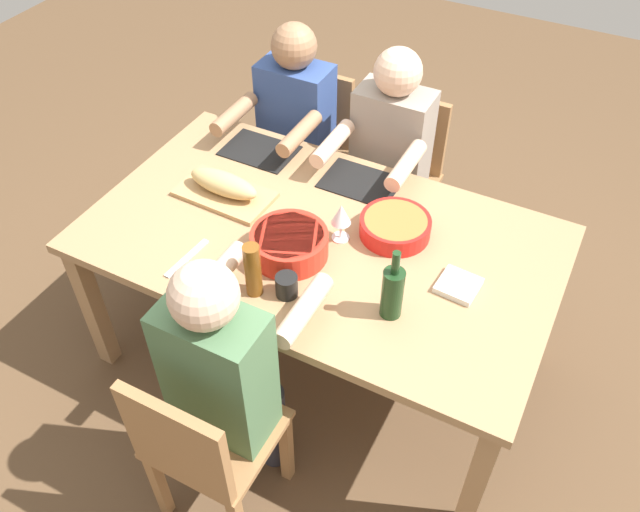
{
  "coord_description": "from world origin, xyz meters",
  "views": [
    {
      "loc": [
        0.86,
        -1.66,
        2.46
      ],
      "look_at": [
        0.0,
        0.0,
        0.63
      ],
      "focal_mm": 36.6,
      "sensor_mm": 36.0,
      "label": 1
    }
  ],
  "objects_px": {
    "dining_table": "(320,250)",
    "serving_bowl_greens": "(289,243)",
    "serving_bowl_fruit": "(395,226)",
    "bread_loaf": "(223,184)",
    "cutting_board": "(225,194)",
    "napkin_stack": "(458,285)",
    "beer_bottle": "(253,270)",
    "cup_near_center": "(287,286)",
    "wine_bottle": "(392,292)",
    "diner_near_center": "(226,368)",
    "diner_far_center": "(387,155)",
    "chair_far_left": "(310,144)",
    "diner_far_left": "(292,126)",
    "chair_near_center": "(202,446)",
    "chair_far_center": "(399,171)",
    "wine_glass": "(341,216)"
  },
  "relations": [
    {
      "from": "dining_table",
      "to": "serving_bowl_greens",
      "type": "relative_size",
      "value": 6.25
    },
    {
      "from": "dining_table",
      "to": "chair_far_center",
      "type": "xyz_separation_m",
      "value": [
        0.0,
        0.86,
        -0.18
      ]
    },
    {
      "from": "chair_far_left",
      "to": "bread_loaf",
      "type": "bearing_deg",
      "value": -87.36
    },
    {
      "from": "dining_table",
      "to": "wine_glass",
      "type": "xyz_separation_m",
      "value": [
        0.08,
        0.02,
        0.19
      ]
    },
    {
      "from": "dining_table",
      "to": "chair_far_left",
      "type": "relative_size",
      "value": 2.15
    },
    {
      "from": "dining_table",
      "to": "wine_glass",
      "type": "relative_size",
      "value": 10.99
    },
    {
      "from": "dining_table",
      "to": "wine_bottle",
      "type": "distance_m",
      "value": 0.5
    },
    {
      "from": "dining_table",
      "to": "chair_near_center",
      "type": "distance_m",
      "value": 0.87
    },
    {
      "from": "diner_far_left",
      "to": "chair_far_center",
      "type": "bearing_deg",
      "value": 20.1
    },
    {
      "from": "chair_near_center",
      "to": "diner_near_center",
      "type": "xyz_separation_m",
      "value": [
        0.0,
        0.18,
        0.21
      ]
    },
    {
      "from": "diner_near_center",
      "to": "cutting_board",
      "type": "height_order",
      "value": "diner_near_center"
    },
    {
      "from": "diner_near_center",
      "to": "napkin_stack",
      "type": "relative_size",
      "value": 8.57
    },
    {
      "from": "dining_table",
      "to": "diner_far_left",
      "type": "bearing_deg",
      "value": 126.76
    },
    {
      "from": "chair_near_center",
      "to": "bread_loaf",
      "type": "bearing_deg",
      "value": 117.53
    },
    {
      "from": "wine_bottle",
      "to": "beer_bottle",
      "type": "xyz_separation_m",
      "value": [
        -0.47,
        -0.13,
        0.0
      ]
    },
    {
      "from": "serving_bowl_fruit",
      "to": "bread_loaf",
      "type": "distance_m",
      "value": 0.73
    },
    {
      "from": "dining_table",
      "to": "chair_far_left",
      "type": "bearing_deg",
      "value": 120.4
    },
    {
      "from": "serving_bowl_fruit",
      "to": "chair_near_center",
      "type": "bearing_deg",
      "value": -104.23
    },
    {
      "from": "wine_bottle",
      "to": "beer_bottle",
      "type": "bearing_deg",
      "value": -164.3
    },
    {
      "from": "serving_bowl_fruit",
      "to": "cutting_board",
      "type": "relative_size",
      "value": 0.69
    },
    {
      "from": "diner_near_center",
      "to": "chair_far_left",
      "type": "distance_m",
      "value": 1.62
    },
    {
      "from": "dining_table",
      "to": "bread_loaf",
      "type": "distance_m",
      "value": 0.49
    },
    {
      "from": "chair_near_center",
      "to": "cutting_board",
      "type": "bearing_deg",
      "value": 117.53
    },
    {
      "from": "diner_far_center",
      "to": "cup_near_center",
      "type": "distance_m",
      "value": 1.0
    },
    {
      "from": "dining_table",
      "to": "napkin_stack",
      "type": "relative_size",
      "value": 13.04
    },
    {
      "from": "cutting_board",
      "to": "cup_near_center",
      "type": "bearing_deg",
      "value": -35.7
    },
    {
      "from": "chair_far_center",
      "to": "serving_bowl_fruit",
      "type": "distance_m",
      "value": 0.81
    },
    {
      "from": "napkin_stack",
      "to": "diner_far_left",
      "type": "bearing_deg",
      "value": 147.27
    },
    {
      "from": "diner_near_center",
      "to": "napkin_stack",
      "type": "height_order",
      "value": "diner_near_center"
    },
    {
      "from": "chair_far_center",
      "to": "cup_near_center",
      "type": "height_order",
      "value": "chair_far_center"
    },
    {
      "from": "chair_far_left",
      "to": "cup_near_center",
      "type": "distance_m",
      "value": 1.33
    },
    {
      "from": "dining_table",
      "to": "beer_bottle",
      "type": "bearing_deg",
      "value": -100.81
    },
    {
      "from": "serving_bowl_greens",
      "to": "beer_bottle",
      "type": "bearing_deg",
      "value": -94.14
    },
    {
      "from": "beer_bottle",
      "to": "cup_near_center",
      "type": "bearing_deg",
      "value": 22.25
    },
    {
      "from": "serving_bowl_fruit",
      "to": "chair_far_center",
      "type": "bearing_deg",
      "value": 109.58
    },
    {
      "from": "diner_far_center",
      "to": "serving_bowl_fruit",
      "type": "xyz_separation_m",
      "value": [
        0.25,
        -0.53,
        0.09
      ]
    },
    {
      "from": "chair_far_center",
      "to": "diner_far_center",
      "type": "bearing_deg",
      "value": -90.0
    },
    {
      "from": "cutting_board",
      "to": "diner_near_center",
      "type": "bearing_deg",
      "value": -56.7
    },
    {
      "from": "beer_bottle",
      "to": "wine_bottle",
      "type": "bearing_deg",
      "value": 15.7
    },
    {
      "from": "diner_near_center",
      "to": "serving_bowl_fruit",
      "type": "bearing_deg",
      "value": 72.74
    },
    {
      "from": "chair_near_center",
      "to": "napkin_stack",
      "type": "xyz_separation_m",
      "value": [
        0.57,
        0.84,
        0.27
      ]
    },
    {
      "from": "cup_near_center",
      "to": "napkin_stack",
      "type": "height_order",
      "value": "cup_near_center"
    },
    {
      "from": "wine_bottle",
      "to": "diner_near_center",
      "type": "bearing_deg",
      "value": -132.43
    },
    {
      "from": "diner_near_center",
      "to": "serving_bowl_fruit",
      "type": "relative_size",
      "value": 4.34
    },
    {
      "from": "serving_bowl_fruit",
      "to": "cutting_board",
      "type": "bearing_deg",
      "value": -171.37
    },
    {
      "from": "bread_loaf",
      "to": "napkin_stack",
      "type": "height_order",
      "value": "bread_loaf"
    },
    {
      "from": "cutting_board",
      "to": "beer_bottle",
      "type": "bearing_deg",
      "value": -45.7
    },
    {
      "from": "chair_far_left",
      "to": "wine_glass",
      "type": "height_order",
      "value": "wine_glass"
    },
    {
      "from": "bread_loaf",
      "to": "serving_bowl_greens",
      "type": "bearing_deg",
      "value": -23.47
    },
    {
      "from": "cutting_board",
      "to": "cup_near_center",
      "type": "height_order",
      "value": "cup_near_center"
    }
  ]
}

